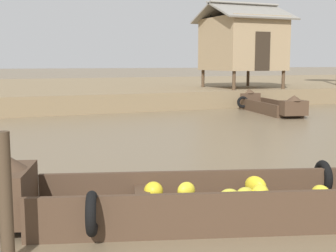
% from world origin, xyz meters
% --- Properties ---
extents(ground_plane, '(300.00, 300.00, 0.00)m').
position_xyz_m(ground_plane, '(0.00, 10.00, 0.00)').
color(ground_plane, '#726047').
extents(riverbank_strip, '(160.00, 20.00, 0.78)m').
position_xyz_m(riverbank_strip, '(0.00, 28.93, 0.39)').
color(riverbank_strip, '#7F6B4C').
rests_on(riverbank_strip, ground).
extents(banana_boat, '(6.16, 2.82, 0.96)m').
position_xyz_m(banana_boat, '(0.48, 5.93, 0.32)').
color(banana_boat, '#473323').
rests_on(banana_boat, ground).
extents(fishing_skiff_distant, '(1.81, 4.94, 0.87)m').
position_xyz_m(fishing_skiff_distant, '(8.79, 16.85, 0.29)').
color(fishing_skiff_distant, '#473323').
rests_on(fishing_skiff_distant, ground).
extents(stilt_house_mid_left, '(3.86, 4.03, 4.21)m').
position_xyz_m(stilt_house_mid_left, '(10.02, 21.02, 3.02)').
color(stilt_house_mid_left, '#4C3826').
rests_on(stilt_house_mid_left, riverbank_strip).
extents(mooring_post, '(0.14, 0.14, 1.38)m').
position_xyz_m(mooring_post, '(-2.23, 5.65, 0.69)').
color(mooring_post, '#423323').
rests_on(mooring_post, ground).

